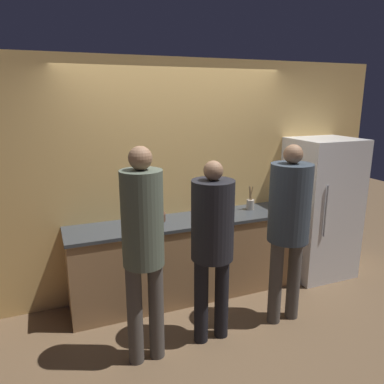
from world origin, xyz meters
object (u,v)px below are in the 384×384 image
refrigerator (320,208)px  person_center (212,236)px  bottle_clear (230,207)px  fruit_bowl (150,217)px  cup_red (202,209)px  utensil_crock (250,204)px  person_right (289,217)px  person_left (143,240)px

refrigerator → person_center: bearing=-157.9°
refrigerator → bottle_clear: (-1.25, 0.02, 0.15)m
person_center → bottle_clear: (0.57, 0.76, -0.01)m
fruit_bowl → cup_red: fruit_bowl is taller
person_center → bottle_clear: bearing=53.1°
person_center → utensil_crock: size_ratio=6.02×
utensil_crock → refrigerator: bearing=-8.1°
person_right → bottle_clear: 0.80m
refrigerator → person_center: refrigerator is taller
person_right → fruit_bowl: 1.44m
refrigerator → bottle_clear: bearing=178.9°
person_center → bottle_clear: size_ratio=6.73×
refrigerator → person_right: size_ratio=0.96×
person_left → cup_red: size_ratio=17.74×
refrigerator → bottle_clear: size_ratio=6.86×
person_right → utensil_crock: person_right is taller
person_center → utensil_crock: bearing=44.2°
fruit_bowl → utensil_crock: size_ratio=1.16×
refrigerator → bottle_clear: 1.26m
person_center → person_right: 0.81m
person_center → person_right: (0.80, 0.01, 0.07)m
utensil_crock → bottle_clear: (-0.32, -0.11, 0.03)m
person_left → person_right: person_left is taller
refrigerator → person_left: bearing=-162.1°
person_center → utensil_crock: (0.90, 0.87, -0.04)m
refrigerator → bottle_clear: refrigerator is taller
person_left → person_center: bearing=4.7°
refrigerator → utensil_crock: (-0.93, 0.13, 0.12)m
fruit_bowl → bottle_clear: size_ratio=1.30×
person_left → bottle_clear: size_ratio=7.37×
refrigerator → cup_red: refrigerator is taller
refrigerator → person_left: (-2.46, -0.79, 0.24)m
fruit_bowl → person_right: bearing=-39.4°
person_right → fruit_bowl: person_right is taller
person_left → utensil_crock: person_left is taller
refrigerator → cup_red: (-1.51, 0.21, 0.10)m
utensil_crock → cup_red: 0.59m
bottle_clear → cup_red: bottle_clear is taller
cup_red → utensil_crock: bearing=-7.4°
refrigerator → utensil_crock: size_ratio=6.14×
fruit_bowl → bottle_clear: 0.89m
person_left → bottle_clear: (1.21, 0.82, -0.09)m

